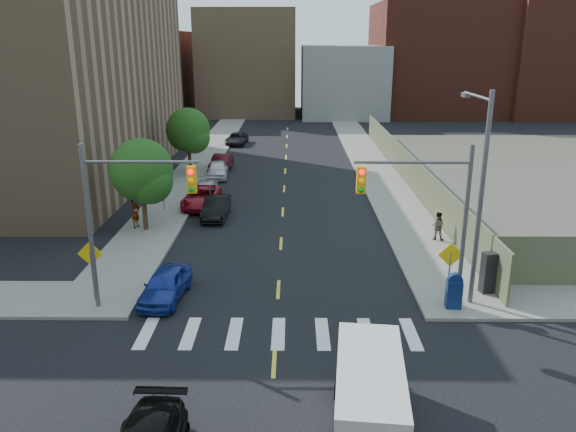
{
  "coord_description": "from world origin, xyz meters",
  "views": [
    {
      "loc": [
        0.62,
        -15.23,
        10.81
      ],
      "look_at": [
        0.4,
        12.75,
        2.0
      ],
      "focal_mm": 35.0,
      "sensor_mm": 36.0,
      "label": 1
    }
  ],
  "objects_px": {
    "parked_car_white": "(217,169)",
    "parked_car_grey": "(237,139)",
    "pedestrian_east": "(438,226)",
    "parked_car_black": "(216,207)",
    "mailbox": "(454,291)",
    "parked_car_silver": "(205,192)",
    "parked_car_maroon": "(221,163)",
    "payphone": "(488,273)",
    "parked_car_red": "(202,197)",
    "pedestrian_west": "(136,212)",
    "cargo_van": "(369,394)",
    "parked_car_blue": "(165,285)"
  },
  "relations": [
    {
      "from": "parked_car_red",
      "to": "cargo_van",
      "type": "xyz_separation_m",
      "value": [
        8.33,
        -22.68,
        0.5
      ]
    },
    {
      "from": "parked_car_blue",
      "to": "mailbox",
      "type": "height_order",
      "value": "mailbox"
    },
    {
      "from": "parked_car_blue",
      "to": "mailbox",
      "type": "relative_size",
      "value": 2.56
    },
    {
      "from": "mailbox",
      "to": "payphone",
      "type": "relative_size",
      "value": 0.82
    },
    {
      "from": "parked_car_red",
      "to": "pedestrian_west",
      "type": "xyz_separation_m",
      "value": [
        -3.14,
        -4.83,
        0.4
      ]
    },
    {
      "from": "parked_car_silver",
      "to": "parked_car_grey",
      "type": "bearing_deg",
      "value": 88.08
    },
    {
      "from": "parked_car_red",
      "to": "pedestrian_east",
      "type": "distance_m",
      "value": 15.75
    },
    {
      "from": "parked_car_silver",
      "to": "mailbox",
      "type": "bearing_deg",
      "value": -54.17
    },
    {
      "from": "mailbox",
      "to": "parked_car_silver",
      "type": "bearing_deg",
      "value": 131.78
    },
    {
      "from": "parked_car_black",
      "to": "parked_car_maroon",
      "type": "height_order",
      "value": "parked_car_maroon"
    },
    {
      "from": "parked_car_red",
      "to": "payphone",
      "type": "distance_m",
      "value": 20.07
    },
    {
      "from": "parked_car_red",
      "to": "payphone",
      "type": "bearing_deg",
      "value": -41.95
    },
    {
      "from": "parked_car_red",
      "to": "parked_car_grey",
      "type": "bearing_deg",
      "value": 90.7
    },
    {
      "from": "parked_car_blue",
      "to": "parked_car_red",
      "type": "xyz_separation_m",
      "value": [
        -0.63,
        14.15,
        0.0
      ]
    },
    {
      "from": "parked_car_red",
      "to": "pedestrian_west",
      "type": "distance_m",
      "value": 5.77
    },
    {
      "from": "parked_car_blue",
      "to": "parked_car_black",
      "type": "xyz_separation_m",
      "value": [
        0.67,
        11.75,
        0.01
      ]
    },
    {
      "from": "parked_car_silver",
      "to": "payphone",
      "type": "distance_m",
      "value": 21.17
    },
    {
      "from": "parked_car_silver",
      "to": "pedestrian_west",
      "type": "xyz_separation_m",
      "value": [
        -3.14,
        -6.4,
        0.43
      ]
    },
    {
      "from": "parked_car_black",
      "to": "mailbox",
      "type": "distance_m",
      "value": 17.19
    },
    {
      "from": "parked_car_black",
      "to": "mailbox",
      "type": "height_order",
      "value": "mailbox"
    },
    {
      "from": "parked_car_white",
      "to": "payphone",
      "type": "relative_size",
      "value": 2.18
    },
    {
      "from": "pedestrian_east",
      "to": "parked_car_black",
      "type": "bearing_deg",
      "value": 1.4
    },
    {
      "from": "parked_car_white",
      "to": "parked_car_grey",
      "type": "distance_m",
      "value": 15.42
    },
    {
      "from": "parked_car_black",
      "to": "parked_car_maroon",
      "type": "xyz_separation_m",
      "value": [
        -1.3,
        13.27,
        0.02
      ]
    },
    {
      "from": "parked_car_blue",
      "to": "parked_car_white",
      "type": "distance_m",
      "value": 22.56
    },
    {
      "from": "parked_car_white",
      "to": "cargo_van",
      "type": "height_order",
      "value": "cargo_van"
    },
    {
      "from": "parked_car_black",
      "to": "parked_car_grey",
      "type": "distance_m",
      "value": 26.24
    },
    {
      "from": "cargo_van",
      "to": "payphone",
      "type": "xyz_separation_m",
      "value": [
        6.37,
        9.02,
        -0.09
      ]
    },
    {
      "from": "parked_car_white",
      "to": "cargo_van",
      "type": "bearing_deg",
      "value": -79.71
    },
    {
      "from": "parked_car_blue",
      "to": "cargo_van",
      "type": "distance_m",
      "value": 11.49
    },
    {
      "from": "parked_car_blue",
      "to": "parked_car_red",
      "type": "distance_m",
      "value": 14.17
    },
    {
      "from": "payphone",
      "to": "parked_car_maroon",
      "type": "bearing_deg",
      "value": 108.32
    },
    {
      "from": "cargo_van",
      "to": "payphone",
      "type": "distance_m",
      "value": 11.05
    },
    {
      "from": "mailbox",
      "to": "pedestrian_east",
      "type": "height_order",
      "value": "pedestrian_east"
    },
    {
      "from": "parked_car_blue",
      "to": "parked_car_silver",
      "type": "relative_size",
      "value": 0.88
    },
    {
      "from": "pedestrian_west",
      "to": "parked_car_maroon",
      "type": "bearing_deg",
      "value": 3.06
    },
    {
      "from": "parked_car_black",
      "to": "parked_car_blue",
      "type": "bearing_deg",
      "value": -92.61
    },
    {
      "from": "parked_car_red",
      "to": "mailbox",
      "type": "height_order",
      "value": "mailbox"
    },
    {
      "from": "cargo_van",
      "to": "pedestrian_west",
      "type": "xyz_separation_m",
      "value": [
        -11.47,
        17.84,
        -0.09
      ]
    },
    {
      "from": "parked_car_black",
      "to": "parked_car_white",
      "type": "xyz_separation_m",
      "value": [
        -1.3,
        10.79,
        0.01
      ]
    },
    {
      "from": "parked_car_red",
      "to": "parked_car_white",
      "type": "bearing_deg",
      "value": 90.94
    },
    {
      "from": "mailbox",
      "to": "pedestrian_west",
      "type": "distance_m",
      "value": 19.01
    },
    {
      "from": "parked_car_silver",
      "to": "parked_car_grey",
      "type": "xyz_separation_m",
      "value": [
        0.1,
        22.24,
        -0.03
      ]
    },
    {
      "from": "parked_car_maroon",
      "to": "payphone",
      "type": "distance_m",
      "value": 28.59
    },
    {
      "from": "parked_car_blue",
      "to": "parked_car_silver",
      "type": "distance_m",
      "value": 15.73
    },
    {
      "from": "parked_car_white",
      "to": "parked_car_grey",
      "type": "bearing_deg",
      "value": 84.92
    },
    {
      "from": "parked_car_white",
      "to": "payphone",
      "type": "distance_m",
      "value": 26.5
    },
    {
      "from": "parked_car_white",
      "to": "parked_car_maroon",
      "type": "bearing_deg",
      "value": 85.29
    },
    {
      "from": "parked_car_grey",
      "to": "parked_car_black",
      "type": "bearing_deg",
      "value": -82.97
    },
    {
      "from": "parked_car_black",
      "to": "pedestrian_west",
      "type": "bearing_deg",
      "value": -150.65
    }
  ]
}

